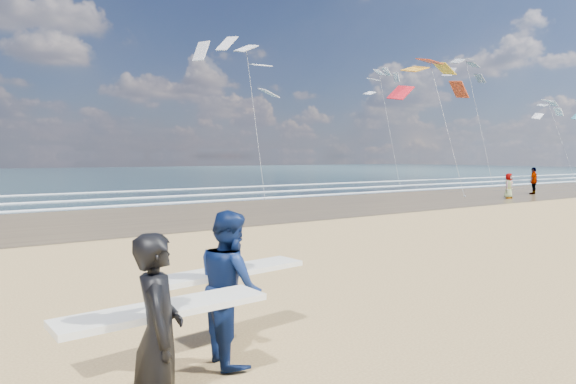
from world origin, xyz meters
TOP-DOWN VIEW (x-y plane):
  - wet_sand_strip at (20.00, 18.00)m, footprint 220.00×12.00m
  - ocean at (20.00, 72.00)m, footprint 220.00×100.00m
  - foam_breakers at (20.00, 28.10)m, footprint 220.00×11.70m
  - surfer_near at (-1.30, -0.13)m, footprint 2.23×1.09m
  - surfer_far at (0.10, 1.06)m, footprint 2.24×1.27m
  - beachgoer_0 at (26.95, 14.14)m, footprint 0.86×0.64m
  - beachgoer_1 at (31.64, 15.21)m, footprint 1.18×0.66m
  - kite_0 at (26.36, 19.28)m, footprint 7.57×4.93m
  - kite_1 at (14.27, 24.65)m, footprint 6.70×4.84m
  - kite_2 at (38.77, 25.13)m, footprint 5.60×4.72m
  - kite_4 at (56.64, 26.91)m, footprint 5.53×4.71m
  - kite_5 at (33.98, 31.87)m, footprint 5.00×4.65m

SIDE VIEW (x-z plane):
  - wet_sand_strip at x=20.00m, z-range 0.00..0.01m
  - ocean at x=20.00m, z-range 0.00..0.02m
  - foam_breakers at x=20.00m, z-range 0.02..0.08m
  - beachgoer_0 at x=26.95m, z-range 0.00..1.61m
  - beachgoer_1 at x=31.64m, z-range 0.00..1.91m
  - surfer_near at x=-1.30m, z-range 0.01..1.99m
  - surfer_far at x=0.10m, z-range 0.01..2.00m
  - kite_4 at x=56.64m, z-range 0.47..10.80m
  - kite_5 at x=33.98m, z-range 0.32..12.55m
  - kite_1 at x=14.27m, z-range 0.93..12.24m
  - kite_0 at x=26.36m, z-range 1.23..12.24m
  - kite_2 at x=38.77m, z-range 0.55..13.68m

